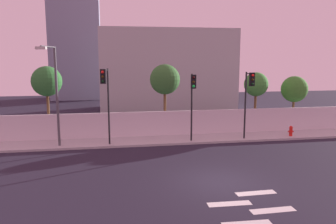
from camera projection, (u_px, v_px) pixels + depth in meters
name	position (u px, v px, depth m)	size (l,w,h in m)	color
ground_plane	(220.00, 182.00, 16.02)	(80.00, 80.00, 0.00)	#211D2B
sidewalk	(183.00, 140.00, 23.98)	(36.00, 2.40, 0.15)	#ADADAD
perimeter_wall	(179.00, 123.00, 25.08)	(36.00, 0.18, 1.80)	silver
crosswalk_marking	(250.00, 218.00, 12.43)	(4.01, 4.73, 0.01)	silver
traffic_light_left	(106.00, 91.00, 21.29)	(0.52, 1.37, 5.01)	black
traffic_light_center	(193.00, 93.00, 22.24)	(0.42, 1.40, 4.63)	black
traffic_light_right	(249.00, 91.00, 22.96)	(0.35, 1.31, 4.72)	black
street_lamp_curbside	(55.00, 87.00, 21.16)	(0.82, 2.33, 6.39)	#4C4C51
fire_hydrant	(291.00, 131.00, 24.73)	(0.44, 0.26, 0.75)	red
roadside_tree_leftmost	(47.00, 82.00, 24.36)	(2.19, 2.19, 5.25)	brown
roadside_tree_midleft	(165.00, 80.00, 25.82)	(2.32, 2.32, 5.36)	brown
roadside_tree_midright	(256.00, 85.00, 27.15)	(1.94, 1.94, 4.69)	brown
roadside_tree_rightmost	(294.00, 89.00, 27.79)	(2.16, 2.16, 4.35)	brown
low_building_distant	(167.00, 70.00, 38.39)	(15.07, 6.00, 8.98)	#ABABAB
tower_on_skyline	(74.00, 18.00, 47.10)	(6.88, 5.00, 22.60)	gray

